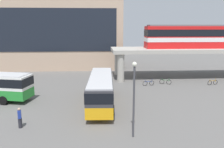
% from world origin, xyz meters
% --- Properties ---
extents(ground_plane, '(120.00, 120.00, 0.00)m').
position_xyz_m(ground_plane, '(0.00, 10.00, 0.00)').
color(ground_plane, '#605E5B').
extents(station_building, '(26.43, 13.96, 14.42)m').
position_xyz_m(station_building, '(-7.76, 29.87, 7.21)').
color(station_building, tan).
rests_on(station_building, ground_plane).
extents(elevated_platform, '(29.47, 6.95, 5.02)m').
position_xyz_m(elevated_platform, '(17.57, 16.28, 4.35)').
color(elevated_platform, '#ADA89E').
rests_on(elevated_platform, ground_plane).
extents(train, '(18.77, 2.96, 3.84)m').
position_xyz_m(train, '(17.79, 16.28, 6.99)').
color(train, red).
rests_on(train, elevated_platform).
extents(bus_main, '(3.12, 11.14, 3.22)m').
position_xyz_m(bus_main, '(0.76, 3.23, 1.99)').
color(bus_main, orange).
rests_on(bus_main, ground_plane).
extents(bicycle_green, '(1.68, 0.72, 1.04)m').
position_xyz_m(bicycle_green, '(10.68, 11.80, 0.36)').
color(bicycle_green, black).
rests_on(bicycle_green, ground_plane).
extents(bicycle_orange, '(1.75, 0.50, 1.04)m').
position_xyz_m(bicycle_orange, '(17.58, 10.87, 0.36)').
color(bicycle_orange, black).
rests_on(bicycle_orange, ground_plane).
extents(bicycle_blue, '(1.78, 0.33, 1.04)m').
position_xyz_m(bicycle_blue, '(7.90, 11.08, 0.36)').
color(bicycle_blue, black).
rests_on(bicycle_blue, ground_plane).
extents(pedestrian_at_kerb, '(0.36, 0.45, 1.79)m').
position_xyz_m(pedestrian_at_kerb, '(-6.24, -2.26, 0.85)').
color(pedestrian_at_kerb, '#26262D').
rests_on(pedestrian_at_kerb, ground_plane).
extents(lamp_post, '(0.36, 0.36, 5.96)m').
position_xyz_m(lamp_post, '(3.15, -4.48, 3.54)').
color(lamp_post, '#3F3F44').
rests_on(lamp_post, ground_plane).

